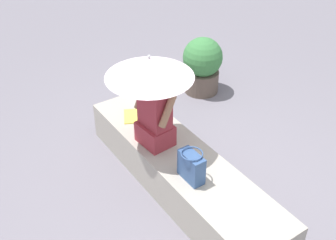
{
  "coord_description": "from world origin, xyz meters",
  "views": [
    {
      "loc": [
        2.59,
        -1.91,
        3.09
      ],
      "look_at": [
        -0.16,
        -0.05,
        0.78
      ],
      "focal_mm": 45.36,
      "sensor_mm": 36.0,
      "label": 1
    }
  ],
  "objects_px": {
    "person_seated": "(155,111)",
    "handbag_black": "(191,166)",
    "planter_far": "(202,65)",
    "magazine": "(133,116)",
    "parasol": "(149,67)"
  },
  "relations": [
    {
      "from": "person_seated",
      "to": "handbag_black",
      "type": "distance_m",
      "value": 0.68
    },
    {
      "from": "person_seated",
      "to": "planter_far",
      "type": "relative_size",
      "value": 1.13
    },
    {
      "from": "person_seated",
      "to": "planter_far",
      "type": "xyz_separation_m",
      "value": [
        -1.12,
        1.48,
        -0.41
      ]
    },
    {
      "from": "magazine",
      "to": "planter_far",
      "type": "distance_m",
      "value": 1.55
    },
    {
      "from": "person_seated",
      "to": "handbag_black",
      "type": "bearing_deg",
      "value": -1.98
    },
    {
      "from": "magazine",
      "to": "planter_far",
      "type": "bearing_deg",
      "value": 140.6
    },
    {
      "from": "magazine",
      "to": "planter_far",
      "type": "xyz_separation_m",
      "value": [
        -0.59,
        1.43,
        -0.02
      ]
    },
    {
      "from": "handbag_black",
      "to": "person_seated",
      "type": "bearing_deg",
      "value": 178.02
    },
    {
      "from": "handbag_black",
      "to": "planter_far",
      "type": "height_order",
      "value": "planter_far"
    },
    {
      "from": "planter_far",
      "to": "magazine",
      "type": "bearing_deg",
      "value": -67.71
    },
    {
      "from": "person_seated",
      "to": "magazine",
      "type": "xyz_separation_m",
      "value": [
        -0.53,
        0.05,
        -0.38
      ]
    },
    {
      "from": "handbag_black",
      "to": "magazine",
      "type": "height_order",
      "value": "handbag_black"
    },
    {
      "from": "person_seated",
      "to": "magazine",
      "type": "distance_m",
      "value": 0.66
    },
    {
      "from": "parasol",
      "to": "planter_far",
      "type": "xyz_separation_m",
      "value": [
        -1.13,
        1.53,
        -0.9
      ]
    },
    {
      "from": "parasol",
      "to": "handbag_black",
      "type": "bearing_deg",
      "value": 2.71
    }
  ]
}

